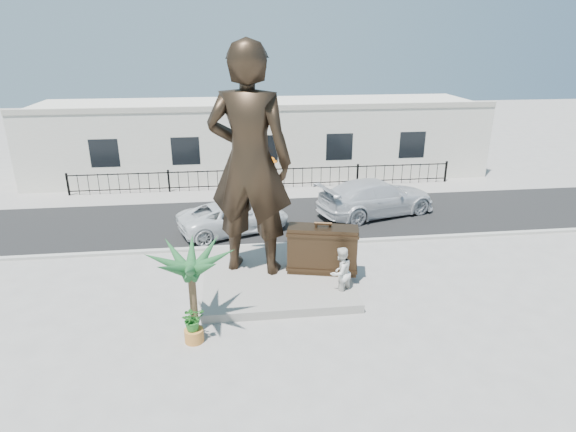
# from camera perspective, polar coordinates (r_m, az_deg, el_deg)

# --- Properties ---
(ground) EXTENTS (100.00, 100.00, 0.00)m
(ground) POSITION_cam_1_polar(r_m,az_deg,el_deg) (16.54, 0.86, -9.93)
(ground) COLOR #9E9991
(ground) RESTS_ON ground
(street) EXTENTS (40.00, 7.00, 0.01)m
(street) POSITION_cam_1_polar(r_m,az_deg,el_deg) (23.73, -1.78, -0.13)
(street) COLOR black
(street) RESTS_ON ground
(curb) EXTENTS (40.00, 0.25, 0.12)m
(curb) POSITION_cam_1_polar(r_m,az_deg,el_deg) (20.48, -0.86, -3.43)
(curb) COLOR #A5A399
(curb) RESTS_ON ground
(far_sidewalk) EXTENTS (40.00, 2.50, 0.02)m
(far_sidewalk) POSITION_cam_1_polar(r_m,az_deg,el_deg) (27.49, -2.56, 2.81)
(far_sidewalk) COLOR #9E9991
(far_sidewalk) RESTS_ON ground
(plinth) EXTENTS (5.20, 5.20, 0.30)m
(plinth) POSITION_cam_1_polar(r_m,az_deg,el_deg) (17.71, -1.42, -7.16)
(plinth) COLOR gray
(plinth) RESTS_ON ground
(fence) EXTENTS (22.00, 0.10, 1.20)m
(fence) POSITION_cam_1_polar(r_m,az_deg,el_deg) (28.08, -2.71, 4.45)
(fence) COLOR black
(fence) RESTS_ON ground
(building) EXTENTS (28.00, 7.00, 4.40)m
(building) POSITION_cam_1_polar(r_m,az_deg,el_deg) (31.78, -3.36, 9.31)
(building) COLOR silver
(building) RESTS_ON ground
(statue) EXTENTS (3.40, 2.75, 8.07)m
(statue) POSITION_cam_1_polar(r_m,az_deg,el_deg) (16.62, -4.59, 6.39)
(statue) COLOR black
(statue) RESTS_ON plinth
(suitcase) EXTENTS (2.59, 1.34, 1.74)m
(suitcase) POSITION_cam_1_polar(r_m,az_deg,el_deg) (17.41, 4.09, -3.98)
(suitcase) COLOR #332315
(suitcase) RESTS_ON plinth
(tourist) EXTENTS (1.12, 1.06, 1.82)m
(tourist) POSITION_cam_1_polar(r_m,az_deg,el_deg) (16.42, 6.25, -6.67)
(tourist) COLOR silver
(tourist) RESTS_ON ground
(car_white) EXTENTS (5.50, 3.83, 1.39)m
(car_white) POSITION_cam_1_polar(r_m,az_deg,el_deg) (21.92, -6.41, -0.08)
(car_white) COLOR silver
(car_white) RESTS_ON street
(car_silver) EXTENTS (6.50, 4.09, 1.75)m
(car_silver) POSITION_cam_1_polar(r_m,az_deg,el_deg) (24.26, 10.43, 2.21)
(car_silver) COLOR silver
(car_silver) RESTS_ON street
(worker) EXTENTS (1.46, 1.16, 1.98)m
(worker) POSITION_cam_1_polar(r_m,az_deg,el_deg) (27.44, -2.03, 4.96)
(worker) COLOR orange
(worker) RESTS_ON far_sidewalk
(palm_tree) EXTENTS (1.80, 1.80, 3.20)m
(palm_tree) POSITION_cam_1_polar(r_m,az_deg,el_deg) (15.18, -10.86, -13.42)
(palm_tree) COLOR #1B4B24
(palm_tree) RESTS_ON ground
(planter) EXTENTS (0.56, 0.56, 0.40)m
(planter) POSITION_cam_1_polar(r_m,az_deg,el_deg) (14.71, -11.06, -13.71)
(planter) COLOR #BA7331
(planter) RESTS_ON ground
(shrub) EXTENTS (0.81, 0.75, 0.74)m
(shrub) POSITION_cam_1_polar(r_m,az_deg,el_deg) (14.40, -11.22, -11.83)
(shrub) COLOR #277124
(shrub) RESTS_ON planter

